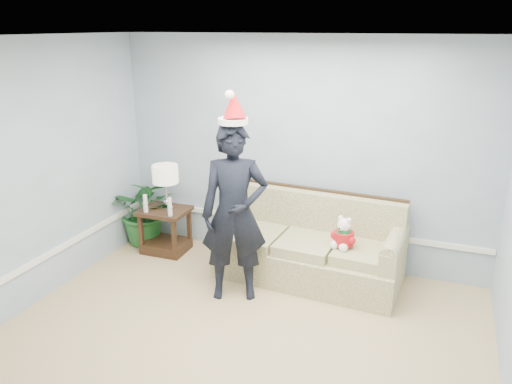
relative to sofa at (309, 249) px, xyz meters
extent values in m
cube|color=tan|center=(-0.28, -2.07, -0.35)|extent=(4.50, 5.00, 0.02)
cube|color=white|center=(-0.28, -2.07, 2.37)|extent=(4.50, 5.00, 0.02)
cube|color=#A1B4CE|center=(-0.28, 0.44, 1.01)|extent=(4.50, 0.02, 2.70)
cube|color=white|center=(-0.28, 0.42, 0.11)|extent=(4.48, 0.03, 0.06)
cube|color=#586731|center=(0.00, -0.06, -0.15)|extent=(2.11, 1.00, 0.39)
cube|color=#586731|center=(-0.64, -0.11, 0.11)|extent=(0.65, 0.74, 0.12)
cube|color=#586731|center=(0.00, -0.11, 0.11)|extent=(0.65, 0.74, 0.12)
cube|color=#586731|center=(0.64, -0.11, 0.11)|extent=(0.65, 0.74, 0.12)
cube|color=#586731|center=(0.00, 0.27, 0.33)|extent=(2.07, 0.31, 0.55)
cube|color=black|center=(0.00, 0.34, 0.60)|extent=(2.06, 0.18, 0.05)
cube|color=#586731|center=(-0.94, -0.06, 0.17)|extent=(0.23, 0.89, 0.24)
cube|color=#586731|center=(0.94, -0.06, 0.17)|extent=(0.23, 0.89, 0.24)
cube|color=#362413|center=(-1.90, 0.00, 0.21)|extent=(0.61, 0.51, 0.05)
cube|color=#362413|center=(-1.90, 0.00, -0.28)|extent=(0.55, 0.45, 0.13)
cube|color=#362413|center=(-2.14, -0.19, -0.05)|extent=(0.05, 0.05, 0.58)
cube|color=#362413|center=(-1.66, -0.19, -0.05)|extent=(0.05, 0.05, 0.58)
cube|color=#362413|center=(-2.14, 0.19, -0.05)|extent=(0.05, 0.05, 0.58)
cube|color=#362413|center=(-1.66, 0.19, -0.05)|extent=(0.05, 0.05, 0.58)
cylinder|color=silver|center=(-1.86, 0.01, 0.25)|extent=(0.15, 0.15, 0.03)
sphere|color=silver|center=(-1.86, 0.01, 0.33)|extent=(0.09, 0.09, 0.09)
cylinder|color=silver|center=(-1.86, 0.01, 0.48)|extent=(0.02, 0.02, 0.32)
cylinder|color=beige|center=(-1.86, 0.01, 0.70)|extent=(0.32, 0.32, 0.22)
cylinder|color=silver|center=(-2.06, -0.17, 0.30)|extent=(0.06, 0.06, 0.12)
cylinder|color=white|center=(-2.06, -0.17, 0.41)|extent=(0.05, 0.05, 0.10)
cylinder|color=silver|center=(-1.71, -0.17, 0.30)|extent=(0.06, 0.06, 0.12)
cylinder|color=white|center=(-1.71, -0.17, 0.41)|extent=(0.05, 0.05, 0.10)
imported|color=#1F6028|center=(-2.28, 0.14, 0.12)|extent=(1.01, 0.94, 0.92)
imported|color=black|center=(-0.63, -0.69, 0.60)|extent=(0.81, 0.68, 1.88)
cylinder|color=white|center=(-0.63, -0.69, 1.56)|extent=(0.40, 0.40, 0.06)
cone|color=red|center=(-0.63, -0.67, 1.71)|extent=(0.37, 0.39, 0.34)
sphere|color=white|center=(-0.63, -0.77, 1.82)|extent=(0.09, 0.09, 0.09)
sphere|color=white|center=(0.41, -0.16, 0.27)|extent=(0.21, 0.21, 0.21)
cylinder|color=red|center=(0.41, -0.16, 0.27)|extent=(0.28, 0.28, 0.15)
cylinder|color=#196532|center=(0.41, -0.16, 0.35)|extent=(0.19, 0.19, 0.03)
sphere|color=white|center=(0.36, -0.26, 0.21)|extent=(0.09, 0.09, 0.09)
sphere|color=white|center=(0.47, -0.26, 0.21)|extent=(0.09, 0.09, 0.09)
sphere|color=white|center=(0.41, -0.17, 0.43)|extent=(0.15, 0.15, 0.15)
sphere|color=black|center=(0.41, -0.26, 0.41)|extent=(0.02, 0.02, 0.02)
sphere|color=white|center=(0.36, -0.16, 0.49)|extent=(0.06, 0.06, 0.06)
sphere|color=white|center=(0.47, -0.16, 0.49)|extent=(0.06, 0.06, 0.06)
camera|label=1|loc=(1.31, -5.08, 2.44)|focal=35.00mm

